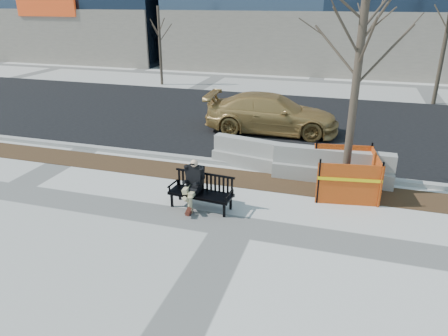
{
  "coord_description": "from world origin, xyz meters",
  "views": [
    {
      "loc": [
        2.19,
        -7.98,
        4.76
      ],
      "look_at": [
        -0.61,
        1.21,
        0.87
      ],
      "focal_mm": 33.67,
      "sensor_mm": 36.0,
      "label": 1
    }
  ],
  "objects_px": {
    "seated_man": "(194,205)",
    "jersey_barrier_right": "(331,180)",
    "bench": "(201,208)",
    "tree_fence": "(343,192)",
    "jersey_barrier_left": "(261,168)",
    "sedan": "(271,132)"
  },
  "relations": [
    {
      "from": "seated_man",
      "to": "jersey_barrier_right",
      "type": "relative_size",
      "value": 0.36
    },
    {
      "from": "bench",
      "to": "tree_fence",
      "type": "relative_size",
      "value": 0.27
    },
    {
      "from": "bench",
      "to": "seated_man",
      "type": "xyz_separation_m",
      "value": [
        -0.22,
        0.06,
        0.0
      ]
    },
    {
      "from": "seated_man",
      "to": "tree_fence",
      "type": "bearing_deg",
      "value": 33.67
    },
    {
      "from": "bench",
      "to": "jersey_barrier_right",
      "type": "xyz_separation_m",
      "value": [
        2.92,
        2.64,
        0.0
      ]
    },
    {
      "from": "bench",
      "to": "jersey_barrier_left",
      "type": "relative_size",
      "value": 0.52
    },
    {
      "from": "bench",
      "to": "seated_man",
      "type": "relative_size",
      "value": 1.36
    },
    {
      "from": "bench",
      "to": "sedan",
      "type": "xyz_separation_m",
      "value": [
        0.43,
        6.69,
        0.0
      ]
    },
    {
      "from": "jersey_barrier_right",
      "to": "tree_fence",
      "type": "bearing_deg",
      "value": -62.17
    },
    {
      "from": "tree_fence",
      "to": "jersey_barrier_right",
      "type": "bearing_deg",
      "value": 117.6
    },
    {
      "from": "seated_man",
      "to": "jersey_barrier_right",
      "type": "height_order",
      "value": "seated_man"
    },
    {
      "from": "seated_man",
      "to": "jersey_barrier_right",
      "type": "bearing_deg",
      "value": 44.94
    },
    {
      "from": "bench",
      "to": "sedan",
      "type": "height_order",
      "value": "sedan"
    },
    {
      "from": "seated_man",
      "to": "sedan",
      "type": "relative_size",
      "value": 0.24
    },
    {
      "from": "seated_man",
      "to": "tree_fence",
      "type": "distance_m",
      "value": 3.97
    },
    {
      "from": "bench",
      "to": "jersey_barrier_left",
      "type": "bearing_deg",
      "value": 79.52
    },
    {
      "from": "jersey_barrier_left",
      "to": "jersey_barrier_right",
      "type": "height_order",
      "value": "jersey_barrier_right"
    },
    {
      "from": "tree_fence",
      "to": "bench",
      "type": "bearing_deg",
      "value": -149.48
    },
    {
      "from": "seated_man",
      "to": "jersey_barrier_left",
      "type": "height_order",
      "value": "seated_man"
    },
    {
      "from": "bench",
      "to": "jersey_barrier_right",
      "type": "distance_m",
      "value": 3.94
    },
    {
      "from": "jersey_barrier_left",
      "to": "jersey_barrier_right",
      "type": "xyz_separation_m",
      "value": [
        2.07,
        -0.31,
        0.0
      ]
    },
    {
      "from": "sedan",
      "to": "bench",
      "type": "bearing_deg",
      "value": 173.34
    }
  ]
}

